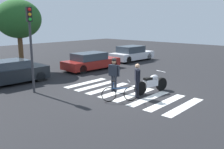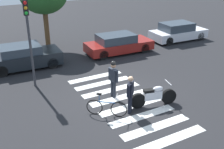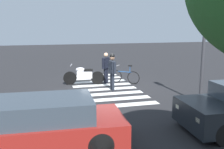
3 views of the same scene
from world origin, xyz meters
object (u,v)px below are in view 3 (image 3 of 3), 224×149
object	(u,v)px
officer_on_foot	(112,69)
car_maroon_wagon	(38,125)
leaning_bicycle	(125,76)
police_motorcycle	(84,76)
officer_by_motorcycle	(106,66)
traffic_light_pole	(204,31)

from	to	relation	value
officer_on_foot	car_maroon_wagon	world-z (taller)	officer_on_foot
leaning_bicycle	car_maroon_wagon	size ratio (longest dim) A/B	0.29
police_motorcycle	officer_on_foot	xyz separation A→B (m)	(-1.14, 1.56, 0.57)
police_motorcycle	leaning_bicycle	world-z (taller)	police_motorcycle
officer_by_motorcycle	car_maroon_wagon	bearing A→B (deg)	63.59
police_motorcycle	traffic_light_pole	size ratio (longest dim) A/B	0.50
police_motorcycle	traffic_light_pole	bearing A→B (deg)	132.00
leaning_bicycle	traffic_light_pole	size ratio (longest dim) A/B	0.31
car_maroon_wagon	traffic_light_pole	distance (m)	7.12
police_motorcycle	officer_on_foot	world-z (taller)	officer_on_foot
car_maroon_wagon	leaning_bicycle	bearing A→B (deg)	-123.54
officer_on_foot	leaning_bicycle	bearing A→B (deg)	-128.92
officer_by_motorcycle	leaning_bicycle	bearing A→B (deg)	165.81
officer_by_motorcycle	car_maroon_wagon	distance (m)	7.73
leaning_bicycle	officer_on_foot	world-z (taller)	officer_on_foot
car_maroon_wagon	police_motorcycle	bearing A→B (deg)	-107.89
leaning_bicycle	traffic_light_pole	distance (m)	5.26
police_motorcycle	leaning_bicycle	size ratio (longest dim) A/B	1.59
police_motorcycle	leaning_bicycle	bearing A→B (deg)	172.96
officer_by_motorcycle	traffic_light_pole	bearing A→B (deg)	122.53
officer_on_foot	officer_by_motorcycle	world-z (taller)	officer_on_foot
leaning_bicycle	car_maroon_wagon	distance (m)	8.01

